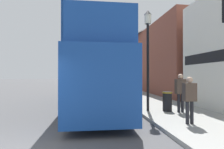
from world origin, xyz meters
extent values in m
plane|color=#4C4C4F|center=(0.00, 21.00, 0.00)|extent=(144.00, 144.00, 0.00)
cube|color=#999993|center=(6.48, 18.00, 0.07)|extent=(3.60, 108.00, 0.14)
cube|color=brown|center=(11.29, 19.54, 3.41)|extent=(6.00, 24.10, 6.81)
pyramid|color=#383333|center=(11.29, 19.54, 7.93)|extent=(6.00, 24.10, 2.23)
cube|color=#19479E|center=(2.75, 6.92, 1.57)|extent=(2.74, 11.26, 2.57)
cube|color=yellow|center=(2.73, 6.36, 1.70)|extent=(2.63, 6.22, 0.45)
cube|color=black|center=(2.75, 6.92, 2.36)|extent=(2.75, 10.37, 0.70)
cube|color=#19479E|center=(2.75, 6.92, 2.91)|extent=(2.72, 10.37, 0.10)
cube|color=#19479E|center=(1.56, 6.95, 3.60)|extent=(0.34, 10.31, 1.28)
cube|color=#19479E|center=(3.94, 6.89, 3.60)|extent=(0.34, 10.31, 1.28)
cube|color=#19479E|center=(2.61, 1.80, 3.60)|extent=(2.45, 0.13, 1.28)
cube|color=#19479E|center=(2.86, 11.29, 3.60)|extent=(2.49, 1.63, 1.28)
cylinder|color=black|center=(1.73, 10.42, 0.52)|extent=(0.31, 1.04, 1.04)
cylinder|color=black|center=(3.94, 10.36, 0.52)|extent=(0.31, 1.04, 1.04)
cylinder|color=black|center=(1.56, 3.70, 0.52)|extent=(0.31, 1.04, 1.04)
cylinder|color=black|center=(3.77, 3.64, 0.52)|extent=(0.31, 1.04, 1.04)
cube|color=black|center=(3.56, 15.60, 0.61)|extent=(1.85, 4.37, 0.85)
cube|color=black|center=(3.56, 15.47, 1.29)|extent=(1.58, 2.12, 0.51)
cylinder|color=black|center=(2.79, 16.97, 0.34)|extent=(0.22, 0.69, 0.69)
cylinder|color=black|center=(4.39, 16.93, 0.34)|extent=(0.22, 0.69, 0.69)
cylinder|color=black|center=(2.73, 14.28, 0.34)|extent=(0.22, 0.69, 0.69)
cylinder|color=black|center=(4.33, 14.24, 0.34)|extent=(0.22, 0.69, 0.69)
cylinder|color=#232328|center=(5.76, 2.07, 0.55)|extent=(0.12, 0.12, 0.82)
cylinder|color=#232328|center=(5.93, 2.07, 0.55)|extent=(0.12, 0.12, 0.82)
cube|color=#4C3D33|center=(5.84, 2.07, 1.28)|extent=(0.44, 0.24, 0.65)
sphere|color=tan|center=(5.84, 2.07, 1.72)|extent=(0.23, 0.23, 0.23)
cylinder|color=#232328|center=(6.48, 3.97, 0.58)|extent=(0.13, 0.13, 0.88)
cylinder|color=#232328|center=(6.67, 3.97, 0.58)|extent=(0.13, 0.13, 0.88)
cube|color=#4C3D33|center=(6.58, 3.97, 1.37)|extent=(0.48, 0.26, 0.70)
sphere|color=tan|center=(6.58, 3.97, 1.84)|extent=(0.24, 0.24, 0.24)
cylinder|color=black|center=(5.19, 4.59, 2.30)|extent=(0.13, 0.13, 4.33)
cylinder|color=silver|center=(5.19, 4.59, 4.69)|extent=(0.32, 0.32, 0.45)
cone|color=black|center=(5.19, 4.59, 5.03)|extent=(0.35, 0.35, 0.22)
cylinder|color=black|center=(5.13, 13.28, 2.03)|extent=(0.13, 0.13, 3.77)
cylinder|color=silver|center=(5.13, 13.28, 4.14)|extent=(0.32, 0.32, 0.45)
cone|color=black|center=(5.13, 13.28, 4.47)|extent=(0.35, 0.35, 0.22)
cylinder|color=black|center=(5.10, 21.97, 2.04)|extent=(0.13, 0.13, 3.81)
cylinder|color=silver|center=(5.10, 21.97, 4.17)|extent=(0.32, 0.32, 0.45)
cone|color=black|center=(5.10, 21.97, 4.51)|extent=(0.35, 0.35, 0.22)
cylinder|color=black|center=(6.10, 4.36, 0.61)|extent=(0.44, 0.44, 0.94)
cylinder|color=#B28E1E|center=(6.10, 4.36, 1.04)|extent=(0.48, 0.48, 0.06)
camera|label=1|loc=(2.19, -3.75, 1.88)|focal=28.00mm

